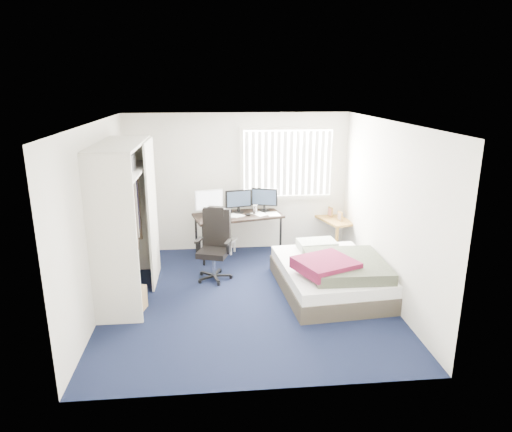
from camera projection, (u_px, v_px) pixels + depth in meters
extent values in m
plane|color=black|center=(247.00, 297.00, 6.63)|extent=(4.20, 4.20, 0.00)
plane|color=silver|center=(238.00, 183.00, 8.29)|extent=(4.00, 0.00, 4.00)
plane|color=silver|center=(264.00, 276.00, 4.27)|extent=(4.00, 0.00, 4.00)
plane|color=silver|center=(98.00, 218.00, 6.10)|extent=(0.00, 4.20, 4.20)
plane|color=silver|center=(387.00, 211.00, 6.46)|extent=(0.00, 4.20, 4.20)
plane|color=white|center=(246.00, 122.00, 5.93)|extent=(4.20, 4.20, 0.00)
cube|color=white|center=(287.00, 163.00, 8.25)|extent=(1.60, 0.02, 1.20)
cube|color=beige|center=(288.00, 128.00, 8.05)|extent=(1.72, 0.06, 0.06)
cube|color=beige|center=(287.00, 197.00, 8.40)|extent=(1.72, 0.06, 0.06)
cube|color=white|center=(288.00, 164.00, 8.20)|extent=(1.60, 0.04, 1.16)
cube|color=beige|center=(113.00, 243.00, 5.59)|extent=(0.60, 0.04, 2.20)
cube|color=beige|center=(136.00, 206.00, 7.31)|extent=(0.60, 0.04, 2.20)
cube|color=beige|center=(119.00, 144.00, 6.15)|extent=(0.60, 1.80, 0.04)
cube|color=beige|center=(121.00, 172.00, 6.25)|extent=(0.56, 1.74, 0.03)
cylinder|color=silver|center=(122.00, 180.00, 6.29)|extent=(0.03, 1.72, 0.03)
cube|color=#26262B|center=(123.00, 214.00, 6.32)|extent=(0.38, 1.10, 0.90)
cube|color=beige|center=(152.00, 213.00, 6.91)|extent=(0.03, 0.90, 2.20)
cube|color=white|center=(114.00, 168.00, 5.78)|extent=(0.38, 0.30, 0.24)
cube|color=gray|center=(121.00, 162.00, 6.27)|extent=(0.34, 0.28, 0.22)
cube|color=black|center=(238.00, 216.00, 8.08)|extent=(1.65, 1.05, 0.04)
cylinder|color=black|center=(204.00, 246.00, 7.69)|extent=(0.04, 0.04, 0.71)
cylinder|color=black|center=(196.00, 235.00, 8.23)|extent=(0.04, 0.04, 0.71)
cylinder|color=black|center=(281.00, 237.00, 8.14)|extent=(0.04, 0.04, 0.71)
cylinder|color=black|center=(269.00, 227.00, 8.67)|extent=(0.04, 0.04, 0.71)
cube|color=white|center=(209.00, 200.00, 7.95)|extent=(0.49, 0.15, 0.36)
cube|color=white|center=(209.00, 200.00, 7.95)|extent=(0.44, 0.11, 0.31)
cube|color=black|center=(239.00, 199.00, 8.13)|extent=(0.47, 0.14, 0.32)
cube|color=#1E2838|center=(239.00, 199.00, 8.13)|extent=(0.42, 0.11, 0.27)
cube|color=black|center=(264.00, 197.00, 8.24)|extent=(0.47, 0.14, 0.32)
cube|color=#1E2838|center=(264.00, 197.00, 8.24)|extent=(0.42, 0.11, 0.27)
cube|color=white|center=(231.00, 216.00, 7.93)|extent=(0.42, 0.23, 0.02)
cube|color=black|center=(248.00, 215.00, 8.02)|extent=(0.08, 0.11, 0.02)
cylinder|color=silver|center=(255.00, 210.00, 8.10)|extent=(0.08, 0.08, 0.16)
cube|color=white|center=(238.00, 215.00, 8.07)|extent=(0.36, 0.34, 0.00)
cube|color=black|center=(214.00, 276.00, 7.24)|extent=(0.67, 0.67, 0.11)
cylinder|color=silver|center=(214.00, 265.00, 7.19)|extent=(0.05, 0.05, 0.35)
cube|color=black|center=(214.00, 253.00, 7.13)|extent=(0.56, 0.56, 0.09)
cube|color=black|center=(217.00, 227.00, 7.22)|extent=(0.45, 0.22, 0.62)
cube|color=black|center=(217.00, 211.00, 7.15)|extent=(0.29, 0.18, 0.14)
cube|color=black|center=(199.00, 240.00, 7.13)|extent=(0.14, 0.25, 0.04)
cube|color=black|center=(228.00, 242.00, 7.03)|extent=(0.14, 0.25, 0.04)
cube|color=white|center=(227.00, 240.00, 8.31)|extent=(0.40, 0.37, 0.03)
cylinder|color=white|center=(219.00, 247.00, 8.30)|extent=(0.04, 0.04, 0.24)
cylinder|color=white|center=(223.00, 244.00, 8.46)|extent=(0.04, 0.04, 0.24)
cylinder|color=white|center=(231.00, 249.00, 8.23)|extent=(0.04, 0.04, 0.24)
cylinder|color=white|center=(234.00, 246.00, 8.38)|extent=(0.04, 0.04, 0.24)
cube|color=brown|center=(334.00, 219.00, 8.40)|extent=(0.68, 0.96, 0.04)
cube|color=brown|center=(337.00, 243.00, 8.07)|extent=(0.05, 0.05, 0.56)
cube|color=brown|center=(314.00, 230.00, 8.76)|extent=(0.05, 0.05, 0.56)
cube|color=brown|center=(353.00, 240.00, 8.20)|extent=(0.05, 0.05, 0.56)
cube|color=brown|center=(330.00, 228.00, 8.90)|extent=(0.05, 0.05, 0.56)
cube|color=brown|center=(340.00, 216.00, 8.19)|extent=(0.06, 0.14, 0.18)
cube|color=brown|center=(330.00, 212.00, 8.48)|extent=(0.06, 0.14, 0.18)
cube|color=#3D372C|center=(330.00, 282.00, 6.83)|extent=(1.58, 2.01, 0.25)
cube|color=white|center=(330.00, 270.00, 6.78)|extent=(1.54, 1.97, 0.17)
cube|color=#B4BCAD|center=(317.00, 245.00, 7.37)|extent=(0.63, 0.45, 0.14)
cube|color=#343A2B|center=(346.00, 266.00, 6.52)|extent=(1.10, 1.20, 0.18)
cube|color=#510E27|center=(325.00, 265.00, 6.35)|extent=(0.96, 0.94, 0.16)
cube|color=#A68453|center=(128.00, 299.00, 6.20)|extent=(0.50, 0.42, 0.33)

